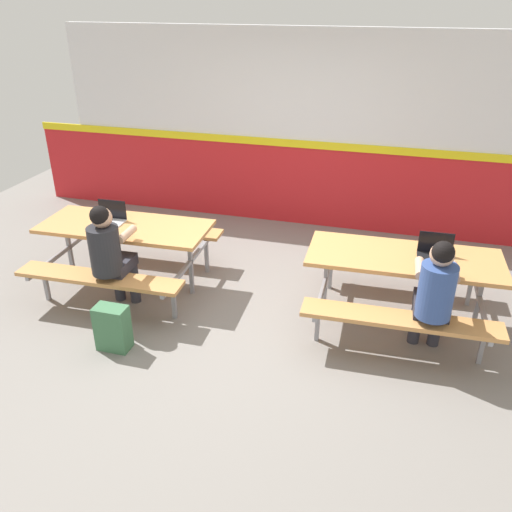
# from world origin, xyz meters

# --- Properties ---
(ground_plane) EXTENTS (10.00, 10.00, 0.02)m
(ground_plane) POSITION_xyz_m (0.00, 0.00, -0.01)
(ground_plane) COLOR gray
(accent_backdrop) EXTENTS (8.00, 0.14, 2.60)m
(accent_backdrop) POSITION_xyz_m (0.00, 2.50, 1.25)
(accent_backdrop) COLOR red
(accent_backdrop) RESTS_ON ground
(picnic_table_left) EXTENTS (1.84, 1.60, 0.74)m
(picnic_table_left) POSITION_xyz_m (-1.46, 0.18, 0.57)
(picnic_table_left) COLOR tan
(picnic_table_left) RESTS_ON ground
(picnic_table_right) EXTENTS (1.84, 1.60, 0.74)m
(picnic_table_right) POSITION_xyz_m (1.46, 0.24, 0.57)
(picnic_table_right) COLOR tan
(picnic_table_right) RESTS_ON ground
(student_nearer) EXTENTS (0.37, 0.53, 1.21)m
(student_nearer) POSITION_xyz_m (-1.33, -0.37, 0.71)
(student_nearer) COLOR #2D2D38
(student_nearer) RESTS_ON ground
(student_further) EXTENTS (0.37, 0.53, 1.21)m
(student_further) POSITION_xyz_m (1.73, -0.31, 0.71)
(student_further) COLOR #2D2D38
(student_further) RESTS_ON ground
(laptop_silver) EXTENTS (0.33, 0.23, 0.22)m
(laptop_silver) POSITION_xyz_m (-1.64, 0.21, 0.79)
(laptop_silver) COLOR silver
(laptop_silver) RESTS_ON picnic_table_left
(laptop_dark) EXTENTS (0.33, 0.23, 0.22)m
(laptop_dark) POSITION_xyz_m (1.73, 0.28, 0.79)
(laptop_dark) COLOR black
(laptop_dark) RESTS_ON picnic_table_right
(backpack_dark) EXTENTS (0.30, 0.22, 0.44)m
(backpack_dark) POSITION_xyz_m (-1.04, -0.93, 0.22)
(backpack_dark) COLOR #3F724C
(backpack_dark) RESTS_ON ground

